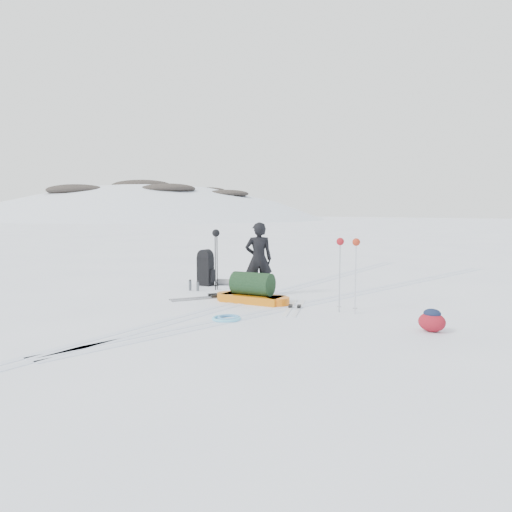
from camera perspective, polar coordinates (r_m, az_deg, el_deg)
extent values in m
plane|color=white|center=(10.49, -1.04, -5.13)|extent=(200.00, 200.00, 0.00)
ellipsoid|color=white|center=(107.59, -12.47, -17.65)|extent=(143.00, 121.00, 93.50)
ellipsoid|color=black|center=(99.19, -13.02, 7.84)|extent=(13.00, 10.00, 2.20)
ellipsoid|color=black|center=(84.64, -10.09, 7.56)|extent=(10.40, 8.00, 1.76)
ellipsoid|color=black|center=(112.44, -15.27, 7.01)|extent=(9.10, 7.00, 1.54)
ellipsoid|color=black|center=(90.88, -19.89, 7.09)|extent=(11.70, 9.00, 1.98)
ellipsoid|color=black|center=(98.75, -5.58, 7.44)|extent=(7.80, 6.00, 1.32)
ellipsoid|color=black|center=(100.87, -19.47, 7.23)|extent=(9.88, 7.60, 1.67)
ellipsoid|color=black|center=(86.16, -3.40, 7.10)|extent=(8.32, 6.40, 1.41)
ellipsoid|color=black|center=(111.42, -20.55, 6.53)|extent=(7.80, 6.00, 1.32)
cube|color=silver|center=(10.56, -1.56, -5.04)|extent=(1.40, 17.97, 0.01)
cube|color=silver|center=(10.42, -0.53, -5.18)|extent=(1.40, 17.97, 0.01)
cube|color=silver|center=(11.46, 10.30, -4.29)|extent=(2.09, 13.88, 0.01)
cube|color=silver|center=(11.36, 11.38, -4.40)|extent=(2.09, 13.88, 0.01)
imported|color=black|center=(10.97, 0.30, -0.37)|extent=(0.70, 0.69, 1.63)
cube|color=orange|center=(10.28, -0.41, -4.90)|extent=(1.34, 0.73, 0.16)
cylinder|color=orange|center=(10.01, 2.53, -5.18)|extent=(0.54, 0.54, 0.16)
cylinder|color=#CE6B0C|center=(10.56, -3.20, -4.62)|extent=(0.54, 0.54, 0.16)
cylinder|color=black|center=(10.22, -0.41, -3.18)|extent=(0.91, 0.60, 0.47)
cube|color=black|center=(12.57, -5.80, -1.75)|extent=(0.39, 0.31, 0.72)
cylinder|color=black|center=(12.52, -5.82, -0.03)|extent=(0.38, 0.29, 0.35)
cube|color=black|center=(12.49, -5.05, -2.26)|extent=(0.11, 0.19, 0.31)
cylinder|color=slate|center=(12.60, -3.27, -3.00)|extent=(0.58, 0.37, 0.15)
cylinder|color=black|center=(11.87, -4.47, -0.67)|extent=(0.03, 0.03, 1.33)
cylinder|color=black|center=(11.79, -4.68, -0.71)|extent=(0.03, 0.03, 1.33)
torus|color=black|center=(11.94, -4.45, -3.35)|extent=(0.12, 0.12, 0.01)
torus|color=black|center=(11.86, -4.65, -3.41)|extent=(0.12, 0.12, 0.01)
sphere|color=black|center=(11.77, -4.61, 2.64)|extent=(0.18, 0.18, 0.18)
cylinder|color=#AAADB1|center=(9.38, 9.54, -2.44)|extent=(0.03, 0.03, 1.30)
cylinder|color=silver|center=(9.28, 11.31, -2.56)|extent=(0.03, 0.03, 1.30)
torus|color=#AFB1B6|center=(9.47, 9.49, -5.74)|extent=(0.12, 0.12, 0.01)
torus|color=#A2A4A9|center=(9.37, 11.25, -5.89)|extent=(0.12, 0.12, 0.01)
sphere|color=maroon|center=(9.31, 9.61, 1.64)|extent=(0.14, 0.14, 0.14)
sphere|color=maroon|center=(9.21, 11.39, 1.57)|extent=(0.14, 0.14, 0.14)
cube|color=#94969C|center=(10.82, -4.64, -4.77)|extent=(0.98, 1.77, 0.02)
cube|color=#9B9CA3|center=(11.00, -4.99, -4.61)|extent=(0.98, 1.77, 0.02)
cube|color=black|center=(10.81, -4.64, -4.59)|extent=(0.16, 0.21, 0.05)
cube|color=black|center=(10.99, -4.99, -4.43)|extent=(0.16, 0.21, 0.05)
cube|color=white|center=(9.76, 3.96, -5.90)|extent=(0.80, 1.55, 0.01)
cube|color=silver|center=(9.74, 4.94, -5.93)|extent=(0.80, 1.55, 0.01)
cube|color=black|center=(9.75, 3.96, -5.72)|extent=(0.13, 0.18, 0.05)
cube|color=black|center=(9.73, 4.94, -5.75)|extent=(0.13, 0.18, 0.05)
torus|color=#63CFF2|center=(8.73, -3.40, -7.13)|extent=(0.58, 0.58, 0.05)
torus|color=#5397CA|center=(8.75, -3.15, -7.01)|extent=(0.45, 0.45, 0.05)
ellipsoid|color=maroon|center=(8.34, 19.46, -7.13)|extent=(0.53, 0.50, 0.31)
ellipsoid|color=black|center=(8.31, 19.49, -6.21)|extent=(0.35, 0.33, 0.15)
cylinder|color=#525659|center=(11.86, -7.54, -3.38)|extent=(0.09, 0.09, 0.23)
cylinder|color=#575B5F|center=(11.78, -6.67, -3.48)|extent=(0.09, 0.09, 0.21)
cylinder|color=black|center=(11.84, -7.54, -2.77)|extent=(0.07, 0.07, 0.03)
cylinder|color=black|center=(11.77, -6.68, -2.90)|extent=(0.07, 0.07, 0.03)
ellipsoid|color=black|center=(10.43, -0.41, -4.49)|extent=(0.47, 0.41, 0.25)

